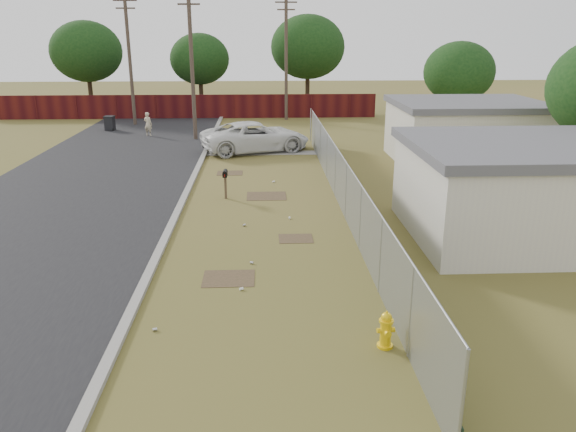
{
  "coord_description": "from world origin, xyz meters",
  "views": [
    {
      "loc": [
        0.17,
        -18.96,
        6.35
      ],
      "look_at": [
        0.9,
        -2.98,
        1.1
      ],
      "focal_mm": 35.0,
      "sensor_mm": 36.0,
      "label": 1
    }
  ],
  "objects_px": {
    "fire_hydrant": "(386,330)",
    "trash_bin": "(110,123)",
    "pickup_truck": "(256,137)",
    "pedestrian": "(148,124)",
    "mailbox": "(225,176)"
  },
  "relations": [
    {
      "from": "fire_hydrant",
      "to": "trash_bin",
      "type": "distance_m",
      "value": 30.93
    },
    {
      "from": "pickup_truck",
      "to": "pedestrian",
      "type": "height_order",
      "value": "pickup_truck"
    },
    {
      "from": "fire_hydrant",
      "to": "trash_bin",
      "type": "relative_size",
      "value": 0.86
    },
    {
      "from": "mailbox",
      "to": "pickup_truck",
      "type": "height_order",
      "value": "pickup_truck"
    },
    {
      "from": "mailbox",
      "to": "trash_bin",
      "type": "xyz_separation_m",
      "value": [
        -8.81,
        16.77,
        -0.42
      ]
    },
    {
      "from": "pedestrian",
      "to": "trash_bin",
      "type": "bearing_deg",
      "value": -12.21
    },
    {
      "from": "pickup_truck",
      "to": "pedestrian",
      "type": "xyz_separation_m",
      "value": [
        -6.94,
        5.31,
        -0.07
      ]
    },
    {
      "from": "fire_hydrant",
      "to": "pedestrian",
      "type": "distance_m",
      "value": 27.81
    },
    {
      "from": "pedestrian",
      "to": "fire_hydrant",
      "type": "bearing_deg",
      "value": 134.21
    },
    {
      "from": "fire_hydrant",
      "to": "pickup_truck",
      "type": "distance_m",
      "value": 20.9
    },
    {
      "from": "mailbox",
      "to": "trash_bin",
      "type": "distance_m",
      "value": 18.95
    },
    {
      "from": "fire_hydrant",
      "to": "mailbox",
      "type": "xyz_separation_m",
      "value": [
        -4.03,
        11.37,
        0.53
      ]
    },
    {
      "from": "fire_hydrant",
      "to": "trash_bin",
      "type": "bearing_deg",
      "value": 114.52
    },
    {
      "from": "pickup_truck",
      "to": "pedestrian",
      "type": "relative_size",
      "value": 3.93
    },
    {
      "from": "trash_bin",
      "to": "pedestrian",
      "type": "bearing_deg",
      "value": -35.66
    }
  ]
}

